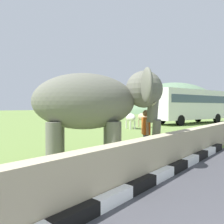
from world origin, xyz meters
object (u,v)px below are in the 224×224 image
Objects in this scene: person_handler at (146,131)px; cow_near at (143,117)px; bus_white at (190,104)px; cow_mid at (130,118)px; elephant at (96,103)px.

cow_near is (9.47, 6.14, -0.06)m from person_handler.
cow_mid is at bearing 170.03° from bus_white.
person_handler is at bearing -147.02° from cow_near.
bus_white is at bearing 16.30° from person_handler.
cow_mid is (9.44, 5.57, -1.01)m from elephant.
cow_near is (-6.97, 1.34, -1.21)m from bus_white.
cow_mid is (7.81, 6.32, -0.06)m from person_handler.
elephant is 2.06× the size of cow_near.
elephant is 11.01m from cow_mid.
elephant is at bearing -167.37° from bus_white.
person_handler is 0.92× the size of cow_mid.
bus_white is at bearing -9.97° from cow_mid.
bus_white is (16.44, 4.81, 1.16)m from person_handler.
bus_white is (18.08, 4.05, 0.20)m from elephant.
cow_near is at bearing -6.21° from cow_mid.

